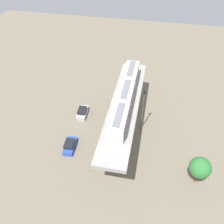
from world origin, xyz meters
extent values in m
plane|color=#706654|center=(0.00, 0.00, 0.00)|extent=(120.00, 120.00, 0.00)
cylinder|color=#999691|center=(0.00, -9.38, 3.23)|extent=(1.90, 1.90, 6.46)
cylinder|color=#999691|center=(0.00, 0.00, 3.23)|extent=(1.90, 1.90, 6.46)
cylinder|color=#999691|center=(0.00, 9.38, 3.23)|extent=(1.90, 1.90, 6.46)
cube|color=#999691|center=(0.00, 0.00, 6.86)|extent=(5.20, 28.85, 0.80)
cube|color=silver|center=(0.00, -7.46, 8.76)|extent=(2.60, 6.60, 3.00)
cube|color=black|center=(0.00, -7.46, 9.01)|extent=(2.64, 6.07, 0.70)
cube|color=red|center=(0.00, -7.46, 8.01)|extent=(2.64, 6.34, 0.24)
cube|color=slate|center=(0.00, -7.46, 10.38)|extent=(1.10, 5.61, 0.24)
cube|color=silver|center=(0.00, -0.51, 8.76)|extent=(2.60, 6.60, 3.00)
cube|color=black|center=(0.00, -0.51, 9.01)|extent=(2.64, 6.07, 0.70)
cube|color=red|center=(0.00, -0.51, 8.01)|extent=(2.64, 6.34, 0.24)
cube|color=slate|center=(0.00, -0.51, 10.38)|extent=(1.10, 5.61, 0.24)
cube|color=silver|center=(0.00, 6.44, 8.76)|extent=(2.60, 6.60, 3.00)
cube|color=black|center=(0.00, 6.44, 9.01)|extent=(2.64, 6.07, 0.70)
cube|color=red|center=(0.00, 6.44, 8.01)|extent=(2.64, 6.34, 0.24)
cube|color=slate|center=(0.00, 6.44, 10.38)|extent=(1.10, 5.61, 0.24)
cube|color=#284CB7|center=(9.26, 6.43, 0.50)|extent=(2.09, 4.32, 1.00)
cube|color=black|center=(9.26, 6.58, 1.38)|extent=(1.80, 2.41, 0.76)
cube|color=#B2B5BA|center=(9.62, -3.12, 0.50)|extent=(2.04, 4.30, 1.00)
cube|color=black|center=(9.62, -2.97, 1.38)|extent=(1.77, 2.39, 0.76)
cylinder|color=brown|center=(-13.75, 9.12, 1.43)|extent=(0.36, 0.36, 2.86)
sphere|color=#2D7233|center=(-13.75, 9.12, 3.83)|extent=(3.54, 3.54, 3.54)
cylinder|color=#4C4C51|center=(-3.40, -1.21, 4.63)|extent=(0.20, 0.20, 9.26)
cube|color=black|center=(-3.40, -1.21, 9.56)|extent=(0.44, 0.28, 0.60)
camera|label=1|loc=(-4.45, 33.79, 35.85)|focal=38.40mm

